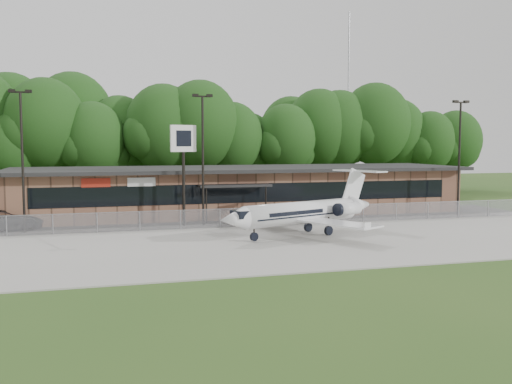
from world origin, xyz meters
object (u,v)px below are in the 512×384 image
object	(u,v)px
suv	(2,221)
business_jet	(305,213)
terminal	(241,190)
pole_sign	(183,149)

from	to	relation	value
suv	business_jet	bearing A→B (deg)	-131.11
terminal	business_jet	world-z (taller)	business_jet
terminal	suv	xyz separation A→B (m)	(-19.69, -6.05, -1.37)
pole_sign	business_jet	bearing A→B (deg)	-56.48
terminal	pole_sign	distance (m)	10.37
business_jet	suv	xyz separation A→B (m)	(-20.62, 8.12, -0.83)
business_jet	suv	size ratio (longest dim) A/B	2.31
terminal	suv	world-z (taller)	terminal
business_jet	pole_sign	size ratio (longest dim) A/B	1.70
terminal	pole_sign	size ratio (longest dim) A/B	5.21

